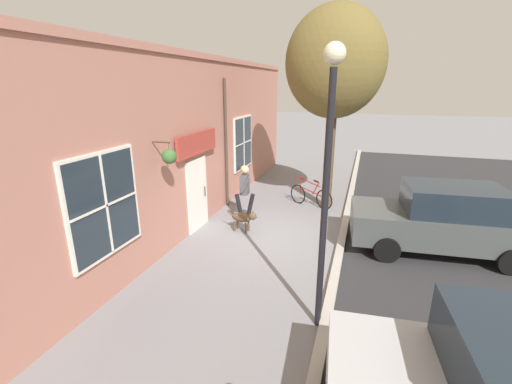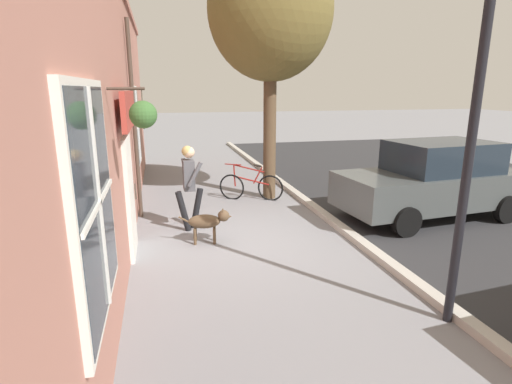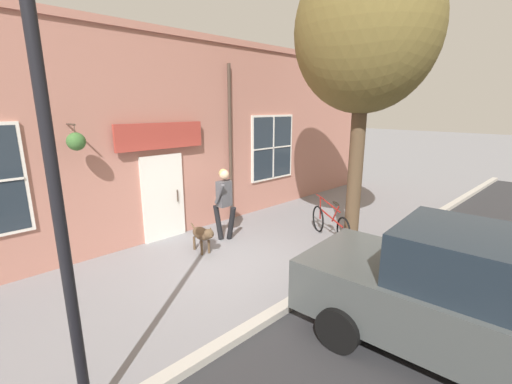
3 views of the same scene
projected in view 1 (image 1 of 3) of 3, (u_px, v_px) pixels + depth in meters
name	position (u px, v px, depth m)	size (l,w,h in m)	color
ground_plane	(270.00, 235.00, 9.80)	(90.00, 90.00, 0.00)	gray
curb_and_road	(508.00, 266.00, 8.06)	(10.10, 28.00, 0.12)	#B2ADA3
storefront_facade	(192.00, 145.00, 9.74)	(0.95, 18.00, 4.95)	#B27566
pedestrian_walking	(245.00, 187.00, 10.56)	(0.60, 0.55, 1.78)	black
dog_on_leash	(243.00, 218.00, 9.89)	(1.02, 0.38, 0.67)	brown
street_tree_by_curb	(336.00, 66.00, 10.71)	(3.12, 2.80, 6.48)	brown
leaning_bicycle	(311.00, 196.00, 12.03)	(1.60, 0.76, 1.01)	black
parked_car_mid_block	(443.00, 219.00, 8.58)	(4.44, 2.23, 1.75)	#474C4C
street_lamp	(328.00, 155.00, 5.22)	(0.32, 0.32, 4.69)	black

